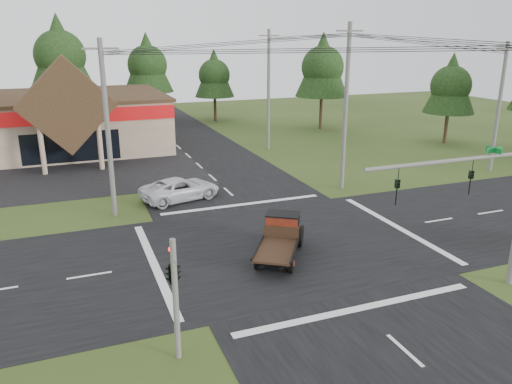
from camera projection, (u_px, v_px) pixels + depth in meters
name	position (u px, v px, depth m)	size (l,w,h in m)	color
ground	(287.00, 245.00, 26.43)	(120.00, 120.00, 0.00)	#2D3F16
road_ns	(287.00, 244.00, 26.42)	(12.00, 120.00, 0.02)	black
road_ew	(287.00, 244.00, 26.42)	(120.00, 12.00, 0.02)	black
parking_apron	(20.00, 179.00, 38.54)	(28.00, 14.00, 0.02)	black
cvs_building	(3.00, 123.00, 46.53)	(30.40, 18.20, 9.19)	gray
traffic_signal_mast	(494.00, 193.00, 20.42)	(8.12, 0.24, 7.00)	#595651
traffic_signal_corner	(173.00, 262.00, 16.28)	(0.53, 2.48, 4.40)	#595651
utility_pole_nw	(108.00, 129.00, 29.19)	(2.00, 0.30, 10.50)	#595651
utility_pole_ne	(346.00, 107.00, 34.53)	(2.00, 0.30, 11.50)	#595651
utility_pole_far	(499.00, 106.00, 39.53)	(2.00, 0.30, 10.20)	#595651
utility_pole_n	(269.00, 90.00, 47.04)	(2.00, 0.30, 11.20)	#595651
tree_row_c	(60.00, 53.00, 56.89)	(7.28, 7.28, 13.13)	#332316
tree_row_d	(147.00, 63.00, 61.61)	(6.16, 6.16, 11.11)	#332316
tree_row_e	(214.00, 74.00, 62.98)	(5.04, 5.04, 9.09)	#332316
tree_side_ne	(323.00, 65.00, 57.11)	(6.16, 6.16, 11.11)	#332316
tree_side_e_near	(451.00, 84.00, 49.57)	(5.04, 5.04, 9.09)	#332316
antique_flatbed_truck	(280.00, 239.00, 24.55)	(1.87, 4.90, 2.05)	#53140B
white_pickup	(180.00, 189.00, 33.53)	(2.48, 5.38, 1.50)	silver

